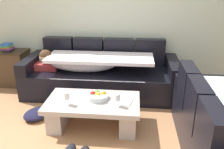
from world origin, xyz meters
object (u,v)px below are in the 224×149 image
fruit_bowl (98,96)px  wine_glass_near_left (67,96)px  open_magazine (121,101)px  crumpled_garment (37,114)px  coffee_table (93,110)px  wine_glass_near_right (117,98)px  book_stack_on_cabinet (7,47)px  couch_along_wall (98,75)px  side_cabinet (9,68)px

fruit_bowl → wine_glass_near_left: size_ratio=1.69×
fruit_bowl → open_magazine: fruit_bowl is taller
crumpled_garment → coffee_table: bearing=-8.9°
wine_glass_near_right → crumpled_garment: 1.26m
book_stack_on_cabinet → crumpled_garment: 1.59m
couch_along_wall → fruit_bowl: bearing=-82.0°
couch_along_wall → side_cabinet: couch_along_wall is taller
fruit_bowl → side_cabinet: size_ratio=0.39×
open_magazine → crumpled_garment: (-1.19, 0.12, -0.33)m
coffee_table → open_magazine: open_magazine is taller
wine_glass_near_left → wine_glass_near_right: size_ratio=1.00×
fruit_bowl → wine_glass_near_right: (0.27, -0.18, 0.07)m
couch_along_wall → wine_glass_near_right: couch_along_wall is taller
couch_along_wall → crumpled_garment: (-0.75, -0.91, -0.27)m
wine_glass_near_left → crumpled_garment: wine_glass_near_left is taller
wine_glass_near_left → open_magazine: bearing=13.1°
wine_glass_near_left → coffee_table: bearing=25.9°
couch_along_wall → side_cabinet: bearing=172.5°
wine_glass_near_left → crumpled_garment: 0.74m
coffee_table → wine_glass_near_left: bearing=-154.1°
coffee_table → book_stack_on_cabinet: 2.20m
coffee_table → open_magazine: 0.39m
couch_along_wall → open_magazine: size_ratio=9.07×
wine_glass_near_right → book_stack_on_cabinet: book_stack_on_cabinet is taller
open_magazine → fruit_bowl: bearing=-174.8°
open_magazine → book_stack_on_cabinet: size_ratio=1.26×
couch_along_wall → wine_glass_near_left: size_ratio=15.30×
wine_glass_near_right → open_magazine: wine_glass_near_right is taller
wine_glass_near_right → side_cabinet: bearing=146.8°
side_cabinet → crumpled_garment: bearing=-49.7°
coffee_table → side_cabinet: side_cabinet is taller
open_magazine → crumpled_garment: size_ratio=0.70×
wine_glass_near_left → book_stack_on_cabinet: 2.03m
wine_glass_near_left → crumpled_garment: (-0.54, 0.27, -0.44)m
wine_glass_near_right → crumpled_garment: wine_glass_near_right is taller
coffee_table → side_cabinet: 2.19m
wine_glass_near_left → side_cabinet: size_ratio=0.23×
couch_along_wall → side_cabinet: 1.72m
open_magazine → crumpled_garment: 1.24m
couch_along_wall → wine_glass_near_right: 1.24m
fruit_bowl → wine_glass_near_left: bearing=-151.1°
fruit_bowl → wine_glass_near_left: wine_glass_near_left is taller
crumpled_garment → side_cabinet: bearing=130.3°
open_magazine → side_cabinet: side_cabinet is taller
book_stack_on_cabinet → fruit_bowl: bearing=-33.7°
fruit_bowl → open_magazine: size_ratio=1.00×
couch_along_wall → book_stack_on_cabinet: (-1.67, 0.22, 0.38)m
open_magazine → side_cabinet: bearing=162.9°
fruit_bowl → side_cabinet: (-1.85, 1.21, -0.10)m
couch_along_wall → wine_glass_near_right: (0.41, -1.16, 0.17)m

